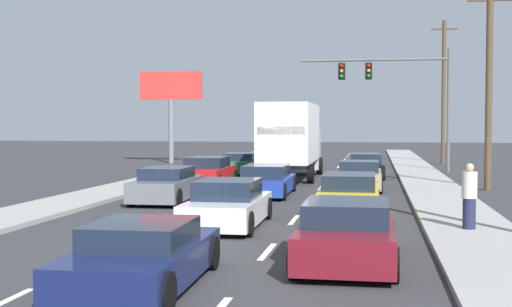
% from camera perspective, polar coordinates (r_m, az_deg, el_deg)
% --- Properties ---
extents(ground_plane, '(140.00, 140.00, 0.00)m').
position_cam_1_polar(ground_plane, '(37.59, 3.77, -1.78)').
color(ground_plane, '#333335').
extents(sidewalk_right, '(2.38, 80.00, 0.14)m').
position_cam_1_polar(sidewalk_right, '(32.48, 14.20, -2.39)').
color(sidewalk_right, '#9E9E99').
rests_on(sidewalk_right, ground_plane).
extents(sidewalk_left, '(2.38, 80.00, 0.14)m').
position_cam_1_polar(sidewalk_left, '(34.02, -8.00, -2.13)').
color(sidewalk_left, '#9E9E99').
rests_on(sidewalk_left, ground_plane).
extents(lane_markings, '(3.54, 62.00, 0.01)m').
position_cam_1_polar(lane_markings, '(34.85, 3.29, -2.11)').
color(lane_markings, silver).
rests_on(lane_markings, ground_plane).
extents(car_green, '(2.03, 4.58, 1.19)m').
position_cam_1_polar(car_green, '(37.92, -1.25, -0.88)').
color(car_green, '#196B38').
rests_on(car_green, ground_plane).
extents(car_red, '(2.02, 4.55, 1.31)m').
position_cam_1_polar(car_red, '(30.73, -4.11, -1.59)').
color(car_red, red).
rests_on(car_red, ground_plane).
extents(car_gray, '(1.90, 4.42, 1.24)m').
position_cam_1_polar(car_gray, '(24.59, -7.44, -2.66)').
color(car_gray, slate).
rests_on(car_gray, ground_plane).
extents(box_truck, '(2.64, 8.93, 3.78)m').
position_cam_1_polar(box_truck, '(34.24, 3.01, 1.44)').
color(box_truck, white).
rests_on(box_truck, ground_plane).
extents(car_blue, '(1.98, 4.55, 1.20)m').
position_cam_1_polar(car_blue, '(26.51, 0.88, -2.33)').
color(car_blue, '#1E389E').
rests_on(car_blue, ground_plane).
extents(car_white, '(1.93, 4.32, 1.28)m').
position_cam_1_polar(car_white, '(18.48, -2.37, -4.36)').
color(car_white, white).
rests_on(car_white, ground_plane).
extents(car_navy, '(1.98, 4.28, 1.13)m').
position_cam_1_polar(car_navy, '(11.81, -9.53, -8.53)').
color(car_navy, '#141E4C').
rests_on(car_navy, ground_plane).
extents(car_black, '(1.96, 4.49, 1.25)m').
position_cam_1_polar(car_black, '(36.07, 9.20, -1.06)').
color(car_black, black).
rests_on(car_black, ground_plane).
extents(car_tan, '(1.91, 4.29, 1.24)m').
position_cam_1_polar(car_tan, '(29.13, 8.67, -1.91)').
color(car_tan, tan).
rests_on(car_tan, ground_plane).
extents(car_yellow, '(1.86, 4.58, 1.28)m').
position_cam_1_polar(car_yellow, '(21.03, 7.85, -3.50)').
color(car_yellow, yellow).
rests_on(car_yellow, ground_plane).
extents(car_maroon, '(1.94, 4.30, 1.27)m').
position_cam_1_polar(car_maroon, '(13.74, 7.62, -6.71)').
color(car_maroon, maroon).
rests_on(car_maroon, ground_plane).
extents(traffic_signal_mast, '(8.68, 0.69, 7.10)m').
position_cam_1_polar(traffic_signal_mast, '(40.66, 10.92, 5.97)').
color(traffic_signal_mast, '#595B56').
rests_on(traffic_signal_mast, ground_plane).
extents(utility_pole_mid, '(1.80, 0.28, 8.56)m').
position_cam_1_polar(utility_pole_mid, '(30.11, 18.96, 5.45)').
color(utility_pole_mid, brown).
rests_on(utility_pole_mid, ground_plane).
extents(utility_pole_far, '(1.80, 0.28, 10.07)m').
position_cam_1_polar(utility_pole_far, '(49.82, 15.45, 5.13)').
color(utility_pole_far, brown).
rests_on(utility_pole_far, ground_plane).
extents(roadside_billboard, '(4.57, 0.36, 6.55)m').
position_cam_1_polar(roadside_billboard, '(48.96, -7.16, 4.75)').
color(roadside_billboard, slate).
rests_on(roadside_billboard, ground_plane).
extents(pedestrian_near_corner, '(0.38, 0.38, 1.66)m').
position_cam_1_polar(pedestrian_near_corner, '(17.94, 17.46, -3.44)').
color(pedestrian_near_corner, '#1E233F').
rests_on(pedestrian_near_corner, sidewalk_right).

